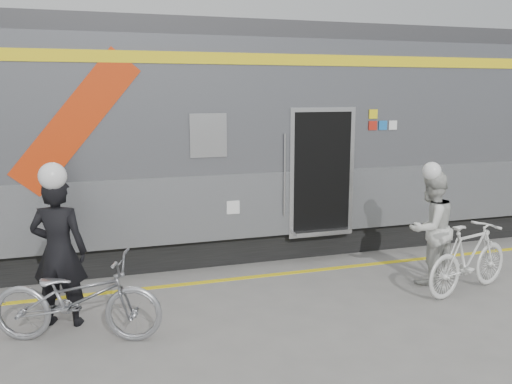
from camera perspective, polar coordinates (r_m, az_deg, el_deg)
name	(u,v)px	position (r m, az deg, el deg)	size (l,w,h in m)	color
ground	(281,337)	(6.83, 2.67, -14.97)	(90.00, 90.00, 0.00)	slate
train	(180,140)	(10.15, -7.98, 5.44)	(24.00, 3.17, 4.10)	black
safety_strip	(234,279)	(8.73, -2.31, -9.13)	(24.00, 0.12, 0.01)	yellow
man	(59,252)	(7.27, -20.03, -5.93)	(0.70, 0.46, 1.92)	black
bicycle_left	(78,298)	(6.87, -18.28, -10.57)	(0.70, 2.01, 1.06)	#97989E
woman	(430,228)	(8.77, 17.88, -3.62)	(0.85, 0.66, 1.74)	silver
bicycle_right	(469,258)	(8.62, 21.51, -6.47)	(0.50, 1.76, 1.05)	silver
helmet_man	(53,163)	(7.04, -20.61, 2.90)	(0.33, 0.33, 0.33)	white
helmet_woman	(434,163)	(8.59, 18.26, 2.92)	(0.28, 0.28, 0.28)	white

